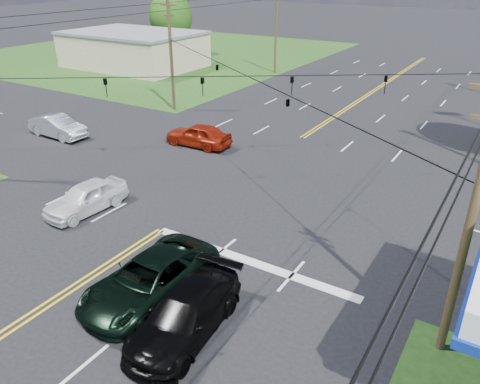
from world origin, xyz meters
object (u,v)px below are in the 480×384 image
Objects in this scene: pole_se at (471,219)px; suv_black at (186,314)px; pole_nw at (171,53)px; sedan_silver at (58,126)px; tree_far_l at (171,16)px; pickup_white at (86,197)px; pickup_dkgreen at (150,279)px; pole_left_far at (276,28)px; retail_nw at (134,50)px.

pole_se reaches higher than suv_black.
sedan_silver is (-2.63, -10.38, -4.11)m from pole_nw.
sedan_silver is (16.37, -33.38, -4.38)m from tree_far_l.
tree_far_l is at bearing 128.12° from pickup_white.
pickup_dkgreen is (16.00, -21.04, -4.09)m from pole_nw.
pole_left_far is at bearing -11.89° from tree_far_l.
pole_left_far is 1.15× the size of tree_far_l.
suv_black is at bearing -44.62° from retail_nw.
pole_nw reaches higher than suv_black.
tree_far_l reaches higher than pickup_white.
pole_left_far reaches higher than tree_far_l.
sedan_silver is at bearing -104.22° from pole_nw.
pole_se is 0.95× the size of pole_left_far.
pole_nw is 19.00m from pole_left_far.
tree_far_l is at bearing 26.85° from sedan_silver.
pole_left_far is 37.67m from pickup_white.
pickup_dkgreen reaches higher than suv_black.
pole_nw reaches higher than tree_far_l.
pole_se reaches higher than tree_far_l.
suv_black is 23.92m from sedan_silver.
pole_left_far is 45.02m from suv_black.
retail_nw is 1.83× the size of tree_far_l.
pole_se is at bearing -34.70° from pole_nw.
pole_nw is (17.00, -13.00, 2.92)m from retail_nw.
sedan_silver is at bearing -63.88° from tree_far_l.
pickup_dkgreen is 1.11× the size of suv_black.
suv_black is (35.35, -34.88, -1.22)m from retail_nw.
suv_black is (2.35, -0.84, -0.05)m from pickup_dkgreen.
pickup_white is at bearing -55.88° from tree_far_l.
retail_nw reaches higher than sedan_silver.
suv_black is (18.35, -40.88, -4.39)m from pole_left_far.
pickup_dkgreen reaches higher than sedan_silver.
tree_far_l is at bearing 124.02° from suv_black.
pole_se and pole_nw have the same top height.
pickup_dkgreen is at bearing -68.22° from pole_left_far.
tree_far_l is 1.78× the size of sedan_silver.
tree_far_l is at bearing 168.11° from pole_left_far.
sedan_silver is at bearing 151.59° from pickup_dkgreen.
suv_black is at bearing -153.11° from pole_se.
sedan_silver is (14.37, -23.38, -1.19)m from retail_nw.
pole_nw is 1.77× the size of suv_black.
pole_nw is 2.09× the size of pickup_white.
pole_left_far is 1.86× the size of suv_black.
sedan_silver is at bearing -95.12° from pole_left_far.
tree_far_l is at bearing 129.84° from pickup_dkgreen.
pole_left_far is at bearing 113.15° from pickup_dkgreen.
pole_se is 11.22m from pickup_dkgreen.
pole_nw reaches higher than pickup_dkgreen.
pole_nw is 28.85m from suv_black.
pole_left_far is at bearing 106.99° from pickup_white.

